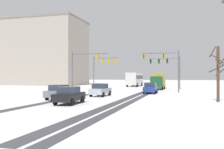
# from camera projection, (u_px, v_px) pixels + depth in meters

# --- Properties ---
(wheel_track_left_lane) EXTENTS (1.07, 34.87, 0.01)m
(wheel_track_left_lane) POSITION_uv_depth(u_px,v_px,m) (62.00, 100.00, 27.74)
(wheel_track_left_lane) COLOR #424247
(wheel_track_left_lane) RESTS_ON ground
(wheel_track_right_lane) EXTENTS (1.02, 34.87, 0.01)m
(wheel_track_right_lane) POSITION_uv_depth(u_px,v_px,m) (120.00, 101.00, 25.90)
(wheel_track_right_lane) COLOR #424247
(wheel_track_right_lane) RESTS_ON ground
(wheel_track_center) EXTENTS (0.83, 34.87, 0.01)m
(wheel_track_center) POSITION_uv_depth(u_px,v_px,m) (131.00, 102.00, 25.57)
(wheel_track_center) COLOR #424247
(wheel_track_center) RESTS_ON ground
(sidewalk_kerb_right) EXTENTS (4.00, 34.87, 0.12)m
(sidewalk_kerb_right) POSITION_uv_depth(u_px,v_px,m) (191.00, 105.00, 22.46)
(sidewalk_kerb_right) COLOR white
(sidewalk_kerb_right) RESTS_ON ground
(traffic_signal_far_left) EXTENTS (4.84, 0.57, 6.50)m
(traffic_signal_far_left) POSITION_uv_depth(u_px,v_px,m) (103.00, 65.00, 49.31)
(traffic_signal_far_left) COLOR #56565B
(traffic_signal_far_left) RESTS_ON ground
(traffic_signal_far_right) EXTENTS (6.16, 0.68, 6.50)m
(traffic_signal_far_right) POSITION_uv_depth(u_px,v_px,m) (167.00, 65.00, 50.08)
(traffic_signal_far_right) COLOR #56565B
(traffic_signal_far_right) RESTS_ON ground
(traffic_signal_near_left) EXTENTS (6.18, 0.40, 6.50)m
(traffic_signal_near_left) POSITION_uv_depth(u_px,v_px,m) (82.00, 64.00, 39.89)
(traffic_signal_near_left) COLOR #56565B
(traffic_signal_near_left) RESTS_ON ground
(traffic_signal_near_right) EXTENTS (5.58, 0.64, 6.50)m
(traffic_signal_near_right) POSITION_uv_depth(u_px,v_px,m) (166.00, 63.00, 38.12)
(traffic_signal_near_right) COLOR #56565B
(traffic_signal_near_right) RESTS_ON ground
(car_blue_lead) EXTENTS (1.85, 4.11, 1.62)m
(car_blue_lead) POSITION_uv_depth(u_px,v_px,m) (150.00, 88.00, 37.49)
(car_blue_lead) COLOR #233899
(car_blue_lead) RESTS_ON ground
(car_silver_second) EXTENTS (1.92, 4.15, 1.62)m
(car_silver_second) POSITION_uv_depth(u_px,v_px,m) (100.00, 90.00, 32.49)
(car_silver_second) COLOR #B7BABF
(car_silver_second) RESTS_ON ground
(car_grey_third) EXTENTS (1.87, 4.12, 1.62)m
(car_grey_third) POSITION_uv_depth(u_px,v_px,m) (59.00, 92.00, 28.24)
(car_grey_third) COLOR slate
(car_grey_third) RESTS_ON ground
(car_black_fourth) EXTENTS (1.94, 4.15, 1.62)m
(car_black_fourth) POSITION_uv_depth(u_px,v_px,m) (69.00, 95.00, 23.53)
(car_black_fourth) COLOR black
(car_black_fourth) RESTS_ON ground
(bus_oncoming) EXTENTS (2.74, 11.02, 3.38)m
(bus_oncoming) POSITION_uv_depth(u_px,v_px,m) (135.00, 78.00, 63.41)
(bus_oncoming) COLOR silver
(bus_oncoming) RESTS_ON ground
(box_truck_delivery) EXTENTS (2.35, 7.42, 3.02)m
(box_truck_delivery) POSITION_uv_depth(u_px,v_px,m) (158.00, 81.00, 49.19)
(box_truck_delivery) COLOR #194C2D
(box_truck_delivery) RESTS_ON ground
(bare_tree_sidewalk_mid) EXTENTS (1.92, 2.03, 5.72)m
(bare_tree_sidewalk_mid) POSITION_uv_depth(u_px,v_px,m) (218.00, 72.00, 25.36)
(bare_tree_sidewalk_mid) COLOR #4C3828
(bare_tree_sidewalk_mid) RESTS_ON ground
(office_building_far_left_block) EXTENTS (25.52, 14.79, 18.72)m
(office_building_far_left_block) POSITION_uv_depth(u_px,v_px,m) (40.00, 53.00, 73.61)
(office_building_far_left_block) COLOR #A89E8E
(office_building_far_left_block) RESTS_ON ground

